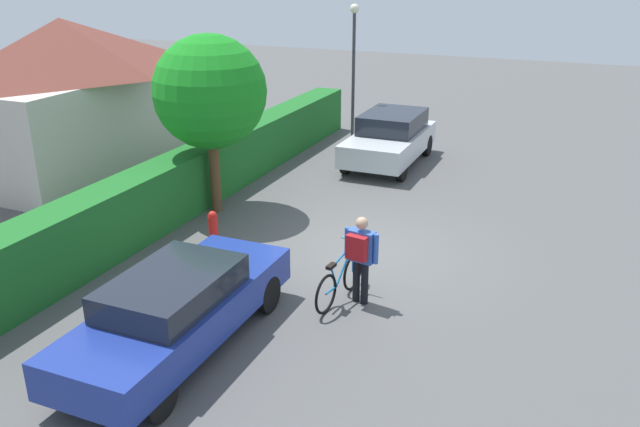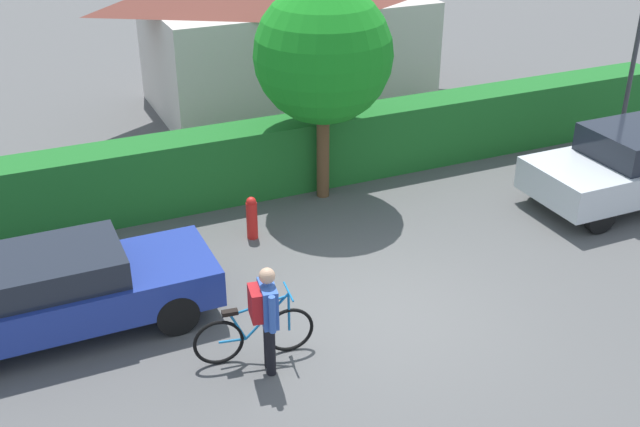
% 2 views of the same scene
% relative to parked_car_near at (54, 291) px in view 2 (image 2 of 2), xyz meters
% --- Properties ---
extents(ground_plane, '(60.00, 60.00, 0.00)m').
position_rel_parked_car_near_xyz_m(ground_plane, '(4.64, -1.51, -0.71)').
color(ground_plane, '#515151').
extents(hedge_row, '(19.36, 0.90, 1.42)m').
position_rel_parked_car_near_xyz_m(hedge_row, '(4.64, 3.34, -0.00)').
color(hedge_row, '#1D6624').
rests_on(hedge_row, ground).
extents(house_distant, '(7.18, 4.21, 4.22)m').
position_rel_parked_car_near_xyz_m(house_distant, '(6.95, 8.29, 1.45)').
color(house_distant, beige).
rests_on(house_distant, ground).
extents(parked_car_near, '(4.57, 1.63, 1.33)m').
position_rel_parked_car_near_xyz_m(parked_car_near, '(0.00, 0.00, 0.00)').
color(parked_car_near, navy).
rests_on(parked_car_near, ground).
extents(parked_car_far, '(4.04, 1.83, 1.50)m').
position_rel_parked_car_near_xyz_m(parked_car_far, '(10.87, -0.00, 0.08)').
color(parked_car_far, silver).
rests_on(parked_car_far, ground).
extents(bicycle, '(1.71, 0.50, 1.01)m').
position_rel_parked_car_near_xyz_m(bicycle, '(2.41, -1.73, -0.32)').
color(bicycle, black).
rests_on(bicycle, ground).
extents(person_rider, '(0.40, 0.65, 1.62)m').
position_rel_parked_car_near_xyz_m(person_rider, '(2.47, -2.08, 0.27)').
color(person_rider, black).
rests_on(person_rider, ground).
extents(street_lamp, '(0.28, 0.28, 4.45)m').
position_rel_parked_car_near_xyz_m(street_lamp, '(12.08, 1.63, 2.15)').
color(street_lamp, '#38383D').
rests_on(street_lamp, ground).
extents(tree_kerbside, '(2.61, 2.61, 4.19)m').
position_rel_parked_car_near_xyz_m(tree_kerbside, '(5.44, 2.66, 2.17)').
color(tree_kerbside, brown).
rests_on(tree_kerbside, ground).
extents(fire_hydrant, '(0.20, 0.20, 0.81)m').
position_rel_parked_car_near_xyz_m(fire_hydrant, '(3.55, 1.58, -0.30)').
color(fire_hydrant, red).
rests_on(fire_hydrant, ground).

